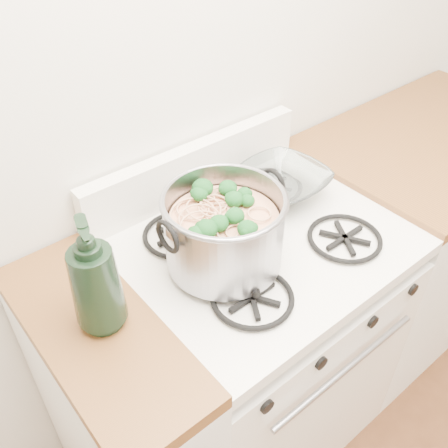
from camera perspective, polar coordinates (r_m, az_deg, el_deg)
gas_range at (r=1.72m, az=3.64°, el=-13.51°), size 0.76×0.66×0.92m
counter_left at (r=1.55m, az=-11.50°, el=-22.17°), size 0.25×0.65×0.92m
counter_right at (r=2.23m, az=20.57°, el=-0.65°), size 1.00×0.65×0.92m
stock_pot at (r=1.22m, az=0.00°, el=-0.87°), size 0.33×0.30×0.21m
spatula at (r=1.37m, az=2.20°, el=-0.24°), size 0.41×0.42×0.02m
glass_bowl at (r=1.52m, az=6.68°, el=4.28°), size 0.11×0.11×0.03m
bottle at (r=1.07m, az=-14.66°, el=-5.71°), size 0.14×0.14×0.30m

